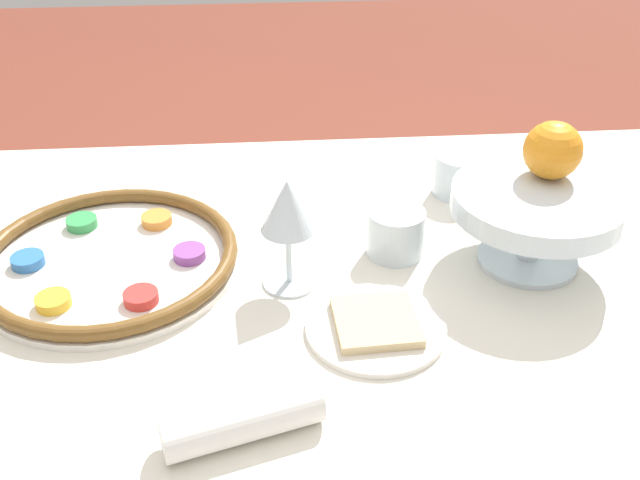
# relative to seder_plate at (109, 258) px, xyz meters

# --- Properties ---
(dining_table) EXTENTS (1.58, 0.91, 0.73)m
(dining_table) POSITION_rel_seder_plate_xyz_m (0.26, -0.08, -0.38)
(dining_table) COLOR silver
(dining_table) RESTS_ON ground_plane
(seder_plate) EXTENTS (0.35, 0.35, 0.03)m
(seder_plate) POSITION_rel_seder_plate_xyz_m (0.00, 0.00, 0.00)
(seder_plate) COLOR silver
(seder_plate) RESTS_ON dining_table
(wine_glass) EXTENTS (0.07, 0.07, 0.15)m
(wine_glass) POSITION_rel_seder_plate_xyz_m (0.24, -0.05, 0.10)
(wine_glass) COLOR silver
(wine_glass) RESTS_ON dining_table
(fruit_stand) EXTENTS (0.23, 0.23, 0.11)m
(fruit_stand) POSITION_rel_seder_plate_xyz_m (0.57, -0.03, 0.07)
(fruit_stand) COLOR silver
(fruit_stand) RESTS_ON dining_table
(orange_fruit) EXTENTS (0.08, 0.08, 0.08)m
(orange_fruit) POSITION_rel_seder_plate_xyz_m (0.60, 0.01, 0.13)
(orange_fruit) COLOR orange
(orange_fruit) RESTS_ON fruit_stand
(bread_plate) EXTENTS (0.17, 0.17, 0.02)m
(bread_plate) POSITION_rel_seder_plate_xyz_m (0.34, -0.16, -0.01)
(bread_plate) COLOR silver
(bread_plate) RESTS_ON dining_table
(napkin_roll) EXTENTS (0.17, 0.09, 0.05)m
(napkin_roll) POSITION_rel_seder_plate_xyz_m (0.18, -0.32, 0.01)
(napkin_roll) COLOR white
(napkin_roll) RESTS_ON dining_table
(cup_near) EXTENTS (0.08, 0.08, 0.07)m
(cup_near) POSITION_rel_seder_plate_xyz_m (0.39, 0.01, 0.02)
(cup_near) COLOR silver
(cup_near) RESTS_ON dining_table
(cup_mid) EXTENTS (0.08, 0.08, 0.07)m
(cup_mid) POSITION_rel_seder_plate_xyz_m (0.52, 0.17, 0.02)
(cup_mid) COLOR silver
(cup_mid) RESTS_ON dining_table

